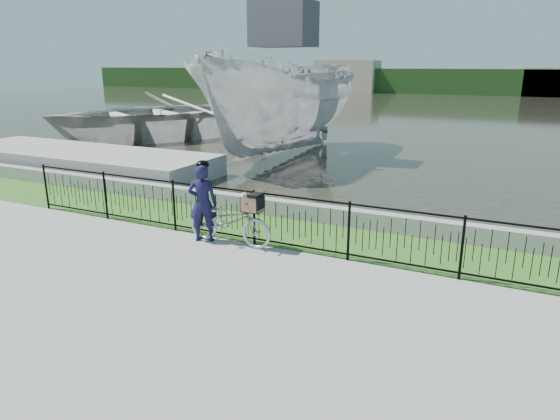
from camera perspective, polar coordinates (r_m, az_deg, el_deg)
The scene contains 13 objects.
ground at distance 8.54m, azimuth -2.19°, elevation -8.27°, with size 120.00×120.00×0.00m, color gray.
grass_strip at distance 10.73m, azimuth 4.35°, elevation -3.02°, with size 60.00×2.00×0.01m, color #32621E.
water at distance 40.16m, azimuth 20.88°, elevation 10.23°, with size 120.00×120.00×0.00m, color black.
quay_wall at distance 11.56m, azimuth 6.20°, elevation -0.62°, with size 60.00×0.30×0.40m, color gray.
fence at distance 9.67m, azimuth 2.22°, elevation -1.61°, with size 14.00×0.06×1.15m, color black, non-canonical shape.
far_treeline at distance 66.97m, azimuth 23.40°, elevation 13.30°, with size 120.00×6.00×3.00m, color #214219.
far_building_left at distance 68.38m, azimuth 7.66°, elevation 14.91°, with size 8.00×4.00×4.00m, color #A69885.
far_building_right at distance 65.41m, azimuth 28.68°, elevation 12.71°, with size 6.00×3.00×3.20m, color #A69885.
dock at distance 18.70m, azimuth -21.81°, elevation 5.31°, with size 10.00×3.00×0.70m, color gray.
bicycle_rig at distance 10.17m, azimuth -5.71°, elevation -1.18°, with size 1.89×0.66×1.15m.
cyclist at distance 10.35m, azimuth -8.83°, elevation 0.95°, with size 0.70×0.59×1.70m.
boat_near at distance 19.57m, azimuth 0.40°, elevation 12.04°, with size 4.29×10.41×5.76m.
boat_far at distance 25.91m, azimuth -13.71°, elevation 10.47°, with size 11.97×13.05×2.21m.
Camera 1 is at (3.68, -6.84, 3.56)m, focal length 32.00 mm.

